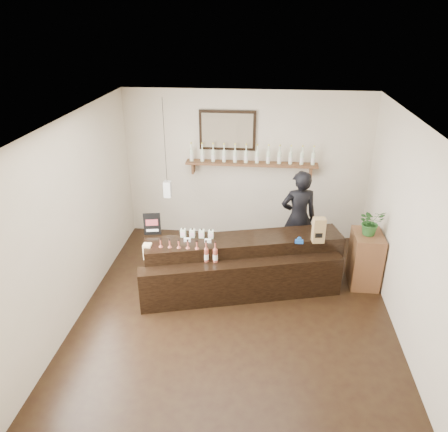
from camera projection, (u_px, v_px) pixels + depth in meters
The scene contains 10 objects.
ground at pixel (235, 311), 6.46m from camera, with size 5.00×5.00×0.00m, color black.
room_shell at pixel (236, 206), 5.73m from camera, with size 5.00×5.00×5.00m.
back_wall_decor at pixel (238, 150), 7.86m from camera, with size 2.66×0.96×1.69m.
counter at pixel (243, 267), 6.81m from camera, with size 3.10×1.58×1.00m.
promo_sign at pixel (152, 224), 6.74m from camera, with size 0.26×0.06×0.36m.
paper_bag at pixel (319, 230), 6.52m from camera, with size 0.20×0.16×0.39m.
tape_dispenser at pixel (299, 241), 6.54m from camera, with size 0.12×0.05×0.10m.
side_cabinet at pixel (365, 259), 6.95m from camera, with size 0.45×0.61×0.89m.
potted_plant at pixel (371, 222), 6.67m from camera, with size 0.38×0.33×0.42m, color #2A5D25.
shopkeeper at pixel (299, 212), 7.36m from camera, with size 0.69×0.45×1.90m, color black.
Camera 1 is at (0.36, -5.23, 4.02)m, focal length 35.00 mm.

